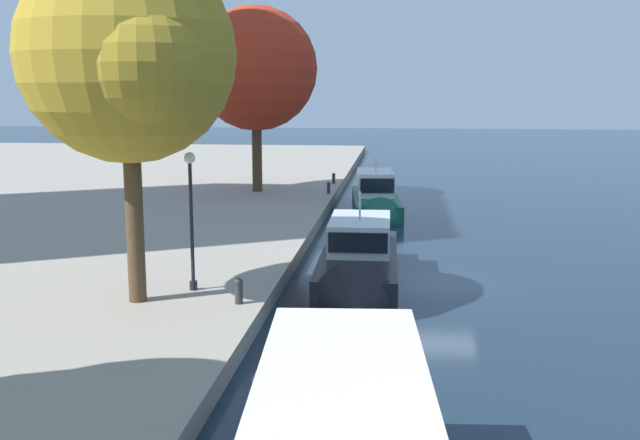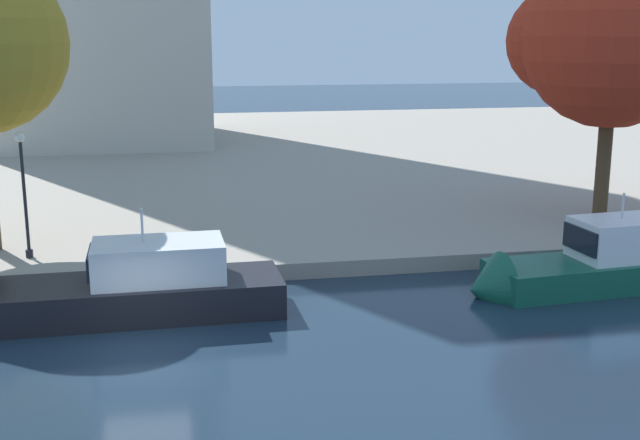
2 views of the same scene
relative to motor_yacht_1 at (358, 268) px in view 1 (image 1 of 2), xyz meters
name	(u,v)px [view 1 (image 1 of 2)]	position (x,y,z in m)	size (l,w,h in m)	color
ground_plane	(444,282)	(0.81, -3.26, -0.69)	(220.00, 220.00, 0.00)	#192838
motor_yacht_1	(358,268)	(0.00, 0.00, 0.00)	(10.09, 3.03, 4.43)	black
motor_yacht_2	(376,203)	(16.41, -0.10, -0.02)	(10.18, 3.41, 4.24)	#14513D
mooring_bollard_0	(329,187)	(20.34, 3.11, 0.32)	(0.24, 0.24, 0.75)	#2D2D33
mooring_bollard_1	(239,290)	(-4.89, 3.51, 0.37)	(0.28, 0.28, 0.84)	#2D2D33
mooring_bollard_2	(334,178)	(25.47, 3.24, 0.32)	(0.25, 0.25, 0.75)	#2D2D33
lamp_post	(191,209)	(-3.43, 5.40, 2.69)	(0.38, 0.38, 4.66)	black
tree_0	(247,70)	(20.60, 8.36, 7.78)	(8.00, 8.10, 11.93)	#4C3823
tree_3	(123,58)	(-5.19, 6.86, 7.54)	(6.67, 6.64, 11.07)	#4C3823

